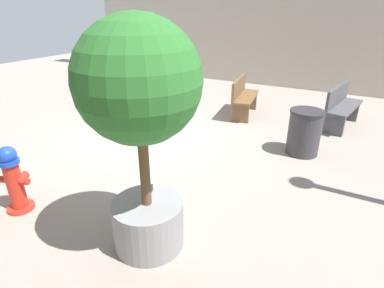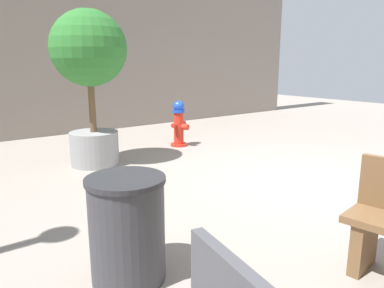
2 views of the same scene
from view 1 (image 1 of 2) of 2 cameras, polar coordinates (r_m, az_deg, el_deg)
ground_plane at (r=6.84m, az=-8.06°, el=1.77°), size 23.40×23.40×0.00m
fire_hydrant at (r=4.77m, az=-30.19°, el=-5.61°), size 0.41×0.43×0.95m
bench_near at (r=8.00m, az=9.50°, el=8.66°), size 1.47×0.65×0.95m
bench_far at (r=7.88m, az=26.01°, el=6.34°), size 1.60×0.71×0.95m
planter_tree at (r=3.05m, az=-9.59°, el=6.31°), size 1.23×1.23×2.56m
trash_bin at (r=6.12m, az=20.13°, el=2.06°), size 0.62×0.62×0.86m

